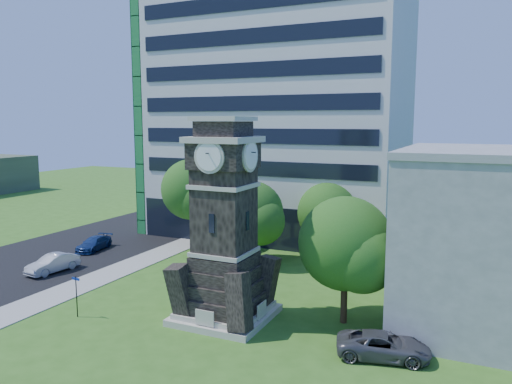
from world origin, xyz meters
The scene contains 14 objects.
ground centered at (0.00, 0.00, 0.00)m, with size 160.00×160.00×0.00m, color #325F1B.
sidewalk centered at (-9.50, 5.00, 0.03)m, with size 3.00×70.00×0.06m, color gray.
street centered at (-18.00, 5.00, 0.01)m, with size 14.00×80.00×0.02m, color black.
clock_tower centered at (3.00, 2.00, 5.28)m, with size 5.40×5.40×12.22m.
office_tall centered at (-3.20, 25.84, 14.22)m, with size 26.20×15.11×28.60m.
car_street_mid centered at (-13.97, 4.48, 0.71)m, with size 1.50×4.30×1.42m, color #9C9DA3.
car_street_north centered at (-15.88, 11.16, 0.62)m, with size 1.73×4.25×1.23m, color navy.
car_east_lot centered at (12.78, 0.79, 0.66)m, with size 2.18×4.72×1.31m, color #4C4C51.
park_bench centered at (2.36, 1.22, 0.47)m, with size 1.74×0.46×0.90m.
street_sign centered at (-5.35, -1.69, 1.62)m, with size 0.62×0.06×2.58m.
tree_nw centered at (-8.00, 15.94, 5.38)m, with size 6.31×5.73×8.47m.
tree_nc centered at (-0.62, 13.55, 4.15)m, with size 5.96×5.42×7.03m.
tree_ne centered at (4.53, 18.66, 3.71)m, with size 6.07×5.52×6.62m.
tree_east centered at (9.83, 4.40, 4.66)m, with size 6.11×5.55×7.64m.
Camera 1 is at (16.98, -23.67, 11.94)m, focal length 35.00 mm.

